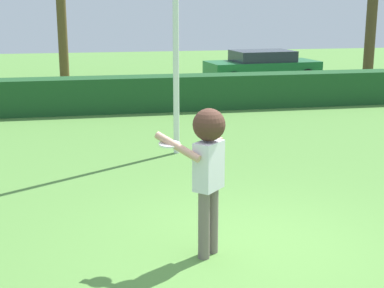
% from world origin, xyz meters
% --- Properties ---
extents(ground_plane, '(60.00, 60.00, 0.00)m').
position_xyz_m(ground_plane, '(0.00, 0.00, 0.00)').
color(ground_plane, '#578B3D').
extents(person, '(0.83, 0.49, 1.81)m').
position_xyz_m(person, '(-0.51, -0.12, 1.19)').
color(person, '#70605E').
rests_on(person, ground).
extents(frisbee, '(0.26, 0.26, 0.04)m').
position_xyz_m(frisbee, '(-0.95, -0.01, 1.38)').
color(frisbee, white).
extents(hedge_row, '(26.78, 0.90, 0.98)m').
position_xyz_m(hedge_row, '(0.00, 9.63, 0.49)').
color(hedge_row, '#1D4B23').
rests_on(hedge_row, ground).
extents(parked_car_green, '(4.34, 2.13, 1.25)m').
position_xyz_m(parked_car_green, '(4.91, 14.38, 0.69)').
color(parked_car_green, '#1E6633').
rests_on(parked_car_green, ground).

